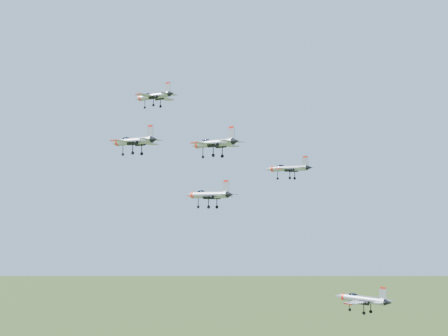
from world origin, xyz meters
The scene contains 6 objects.
jet_lead centered at (-23.51, 12.94, 141.77)m, with size 12.88×10.68×3.44m.
jet_left_high centered at (3.40, -1.48, 128.21)m, with size 13.08×11.00×3.51m.
jet_right_high centered at (-3.00, -16.65, 127.69)m, with size 11.73×9.73×3.13m.
jet_left_low centered at (12.76, 10.55, 123.76)m, with size 10.57×8.70×2.83m.
jet_right_low centered at (12.97, -16.64, 118.31)m, with size 10.43×8.73×2.79m.
jet_trail centered at (30.93, 1.97, 101.16)m, with size 11.04×9.31×2.97m.
Camera 1 is at (69.67, -97.14, 117.00)m, focal length 50.00 mm.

